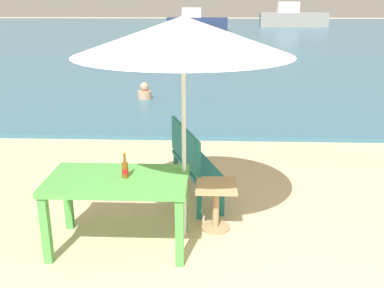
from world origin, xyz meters
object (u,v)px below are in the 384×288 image
at_px(picnic_table_green, 118,188).
at_px(bench_teal_center, 192,159).
at_px(patio_umbrella, 183,36).
at_px(beer_bottle_amber, 125,169).
at_px(swimmer_person, 144,92).
at_px(boat_barge, 292,18).
at_px(side_table_wood, 216,200).
at_px(boat_tanker, 196,22).

relative_size(picnic_table_green, bench_teal_center, 1.12).
bearing_deg(patio_umbrella, picnic_table_green, -162.72).
distance_m(beer_bottle_amber, swimmer_person, 6.75).
relative_size(bench_teal_center, boat_barge, 0.21).
height_order(side_table_wood, boat_tanker, boat_tanker).
bearing_deg(swimmer_person, picnic_table_green, -83.87).
distance_m(picnic_table_green, beer_bottle_amber, 0.22).
bearing_deg(side_table_wood, boat_barge, 78.91).
distance_m(side_table_wood, bench_teal_center, 0.85).
height_order(beer_bottle_amber, side_table_wood, beer_bottle_amber).
relative_size(beer_bottle_amber, boat_tanker, 0.06).
height_order(patio_umbrella, boat_barge, patio_umbrella).
xyz_separation_m(beer_bottle_amber, swimmer_person, (-0.80, 6.67, -0.61)).
xyz_separation_m(side_table_wood, boat_tanker, (-1.24, 31.36, 0.34)).
bearing_deg(swimmer_person, side_table_wood, -74.83).
xyz_separation_m(picnic_table_green, boat_tanker, (-0.25, 31.75, 0.05)).
bearing_deg(patio_umbrella, bench_teal_center, 87.57).
bearing_deg(picnic_table_green, boat_tanker, 90.45).
height_order(bench_teal_center, boat_tanker, boat_tanker).
relative_size(side_table_wood, boat_tanker, 0.11).
relative_size(beer_bottle_amber, patio_umbrella, 0.12).
bearing_deg(picnic_table_green, boat_barge, 77.54).
bearing_deg(boat_tanker, side_table_wood, -87.74).
xyz_separation_m(bench_teal_center, swimmer_person, (-1.41, 5.52, -0.30)).
relative_size(picnic_table_green, boat_barge, 0.24).
relative_size(side_table_wood, boat_barge, 0.09).
xyz_separation_m(patio_umbrella, bench_teal_center, (0.04, 0.96, -1.58)).
xyz_separation_m(beer_bottle_amber, side_table_wood, (0.91, 0.37, -0.50)).
height_order(beer_bottle_amber, boat_barge, boat_barge).
relative_size(beer_bottle_amber, swimmer_person, 0.65).
distance_m(bench_teal_center, swimmer_person, 5.71).
xyz_separation_m(patio_umbrella, side_table_wood, (0.34, 0.18, -1.76)).
distance_m(side_table_wood, boat_barge, 36.86).
distance_m(patio_umbrella, boat_barge, 37.13).
xyz_separation_m(bench_teal_center, boat_barge, (7.39, 35.40, 0.31)).
height_order(boat_barge, boat_tanker, boat_barge).
bearing_deg(bench_teal_center, side_table_wood, -69.13).
bearing_deg(bench_teal_center, beer_bottle_amber, -118.05).
height_order(picnic_table_green, patio_umbrella, patio_umbrella).
relative_size(picnic_table_green, swimmer_person, 3.41).
distance_m(patio_umbrella, bench_teal_center, 1.85).
relative_size(patio_umbrella, boat_tanker, 0.49).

